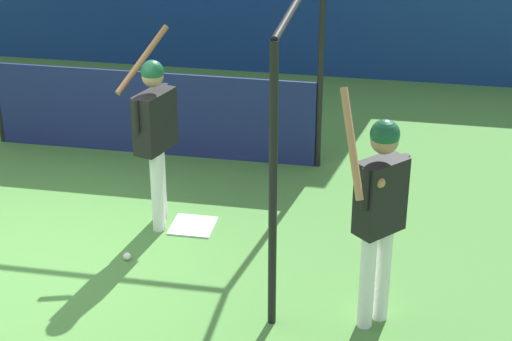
{
  "coord_description": "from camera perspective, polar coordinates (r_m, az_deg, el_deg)",
  "views": [
    {
      "loc": [
        3.41,
        -6.3,
        4.33
      ],
      "look_at": [
        2.12,
        0.53,
        1.03
      ],
      "focal_mm": 60.0,
      "sensor_mm": 36.0,
      "label": 1
    }
  ],
  "objects": [
    {
      "name": "ground_plane",
      "position": [
        8.37,
        -15.2,
        -6.74
      ],
      "size": [
        60.0,
        60.0,
        0.0
      ],
      "primitive_type": "plane",
      "color": "#477F38"
    },
    {
      "name": "outfield_wall",
      "position": [
        13.47,
        -4.42,
        9.82
      ],
      "size": [
        24.0,
        0.12,
        1.44
      ],
      "color": "navy",
      "rests_on": "ground"
    },
    {
      "name": "batting_cage",
      "position": [
        9.72,
        -8.01,
        5.59
      ],
      "size": [
        4.09,
        3.29,
        2.53
      ],
      "color": "black",
      "rests_on": "ground"
    },
    {
      "name": "home_plate",
      "position": [
        8.91,
        -4.22,
        -3.69
      ],
      "size": [
        0.44,
        0.44,
        0.02
      ],
      "color": "white",
      "rests_on": "ground"
    },
    {
      "name": "player_batter",
      "position": [
        8.54,
        -6.75,
        2.89
      ],
      "size": [
        0.59,
        0.99,
        1.94
      ],
      "rotation": [
        0.0,
        0.0,
        1.27
      ],
      "color": "white",
      "rests_on": "ground"
    },
    {
      "name": "player_waiting",
      "position": [
        6.93,
        8.23,
        -2.25
      ],
      "size": [
        0.59,
        0.74,
        2.13
      ],
      "rotation": [
        0.0,
        0.0,
        -2.3
      ],
      "color": "white",
      "rests_on": "ground"
    },
    {
      "name": "baseball",
      "position": [
        8.39,
        -8.59,
        -5.68
      ],
      "size": [
        0.07,
        0.07,
        0.07
      ],
      "color": "white",
      "rests_on": "ground"
    }
  ]
}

